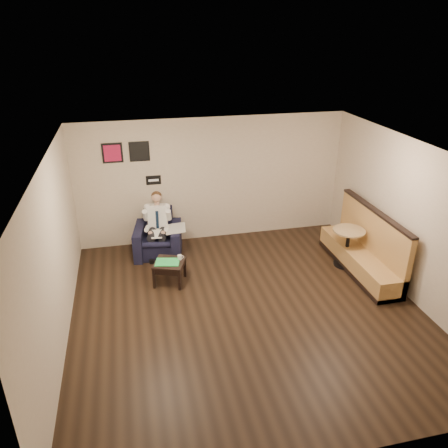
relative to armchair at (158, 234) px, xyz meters
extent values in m
plane|color=black|center=(1.32, -2.42, -0.47)|extent=(6.00, 6.00, 0.00)
cube|color=beige|center=(1.32, 0.58, 0.93)|extent=(6.00, 0.02, 2.80)
cube|color=beige|center=(1.32, -5.42, 0.93)|extent=(6.00, 0.02, 2.80)
cube|color=beige|center=(-1.68, -2.42, 0.93)|extent=(0.02, 6.00, 2.80)
cube|color=beige|center=(4.32, -2.42, 0.93)|extent=(0.02, 6.00, 2.80)
cube|color=white|center=(1.32, -2.42, 2.33)|extent=(6.00, 6.00, 0.02)
cube|color=black|center=(0.02, 0.56, 1.03)|extent=(0.32, 0.02, 0.20)
cube|color=#BA1645|center=(-0.78, 0.56, 1.68)|extent=(0.42, 0.03, 0.42)
cube|color=black|center=(-0.23, 0.56, 1.68)|extent=(0.42, 0.03, 0.42)
cube|color=black|center=(0.00, 0.00, 0.00)|extent=(1.12, 1.12, 0.94)
cube|color=white|center=(-0.04, -0.22, 0.11)|extent=(0.24, 0.33, 0.01)
cube|color=silver|center=(0.37, -0.17, 0.17)|extent=(0.46, 0.56, 0.01)
cube|color=black|center=(0.11, -1.22, -0.25)|extent=(0.71, 0.71, 0.45)
cube|color=#28CA58|center=(0.07, -1.23, -0.02)|extent=(0.51, 0.41, 0.01)
cylinder|color=white|center=(0.32, -1.17, 0.03)|extent=(0.11, 0.11, 0.09)
cube|color=black|center=(0.21, -1.09, -0.02)|extent=(0.16, 0.13, 0.01)
cube|color=#B18244|center=(3.91, -1.59, 0.16)|extent=(0.59, 2.47, 1.27)
cylinder|color=tan|center=(3.74, -1.36, -0.07)|extent=(0.71, 0.71, 0.81)
camera|label=1|loc=(-0.48, -8.52, 4.11)|focal=35.00mm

